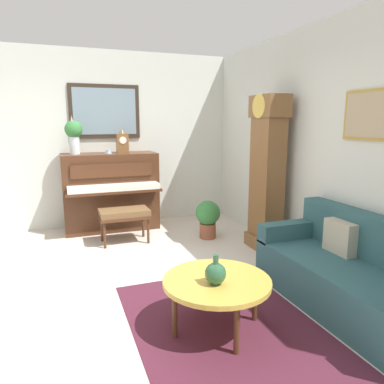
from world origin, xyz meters
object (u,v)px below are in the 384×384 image
Objects in this scene: piano_bench at (124,215)px; mantel_clock at (122,142)px; couch at (354,276)px; coffee_table at (217,283)px; piano at (111,191)px; grandfather_clock at (267,178)px; potted_plant at (208,217)px; green_jug at (215,273)px; teacup at (109,152)px; flower_vase at (74,133)px.

mantel_clock is (-0.75, 0.13, 0.97)m from piano_bench.
couch reaches higher than coffee_table.
piano reaches higher than couch.
piano is at bearing -152.83° from couch.
grandfather_clock reaches higher than potted_plant.
mantel_clock is 1.58× the size of green_jug.
grandfather_clock is 1.08m from potted_plant.
potted_plant is (0.22, 1.18, -0.08)m from piano_bench.
mantel_clock is 0.27m from teacup.
piano is at bearing -173.84° from green_jug.
piano is 0.78m from piano_bench.
grandfather_clock is 2.44m from teacup.
mantel_clock reaches higher than couch.
flower_vase is (-1.64, -2.31, 0.56)m from grandfather_clock.
grandfather_clock is at bearing 44.28° from mantel_clock.
teacup is at bearing -152.37° from couch.
grandfather_clock reaches higher than coffee_table.
piano_bench is at bearing 7.06° from teacup.
green_jug is at bearing 2.55° from mantel_clock.
teacup reaches higher than coffee_table.
couch reaches higher than potted_plant.
potted_plant is at bearing 47.09° from mantel_clock.
piano_bench is 1.10m from teacup.
grandfather_clock reaches higher than teacup.
green_jug is 2.48m from potted_plant.
coffee_table is 3.30m from teacup.
couch is 7.92× the size of green_jug.
couch is 1.37m from green_jug.
couch is (1.68, -0.10, -0.65)m from grandfather_clock.
couch is at bearing 24.28° from mantel_clock.
coffee_table is 3.67× the size of green_jug.
mantel_clock is at bearing 169.87° from piano_bench.
piano_bench is 2.92× the size of green_jug.
piano is 3.29m from green_jug.
coffee_table is at bearing 3.43° from mantel_clock.
potted_plant is (0.94, 1.27, -0.91)m from teacup.
green_jug is 0.43× the size of potted_plant.
couch is at bearing 87.82° from green_jug.
flower_vase reaches higher than green_jug.
potted_plant is at bearing 158.60° from green_jug.
potted_plant is at bearing 52.14° from piano.
teacup is 0.48× the size of green_jug.
couch is at bearing 32.39° from piano_bench.
mantel_clock reaches higher than piano_bench.
flower_vase is (0.00, -0.50, 0.91)m from piano.
grandfather_clock is 2.31× the size of coffee_table.
teacup is (0.04, -0.01, 0.62)m from piano.
teacup is at bearing 85.96° from flower_vase.
potted_plant is (0.97, 1.76, -1.20)m from flower_vase.
green_jug is (3.27, 0.15, -0.86)m from mantel_clock.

